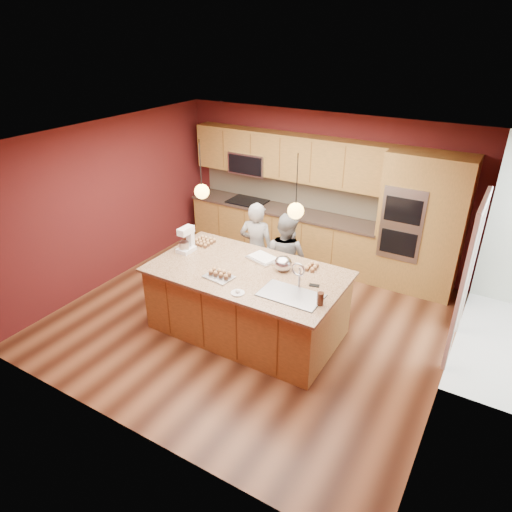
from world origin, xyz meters
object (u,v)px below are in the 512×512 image
Objects in this scene: person_left at (257,249)px; stand_mixer at (186,241)px; island at (248,301)px; mixing_bowl at (283,264)px; person_right at (285,259)px.

person_left is 1.20m from stand_mixer.
island is 1.71× the size of person_left.
island is 10.65× the size of mixing_bowl.
person_left is 6.24× the size of mixing_bowl.
person_right is at bearing 114.35° from mixing_bowl.
person_right is 0.88m from mixing_bowl.
stand_mixer is at bearing 44.98° from person_right.
mixing_bowl is at bearing 120.60° from person_right.
person_left is (-0.45, 1.00, 0.28)m from island.
island is 1.28m from stand_mixer.
mixing_bowl is (0.33, -0.74, 0.34)m from person_right.
island is at bearing 104.81° from person_left.
stand_mixer is (-0.65, -0.94, 0.36)m from person_left.
mixing_bowl is (1.50, 0.20, -0.06)m from stand_mixer.
stand_mixer is at bearing 45.90° from person_left.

